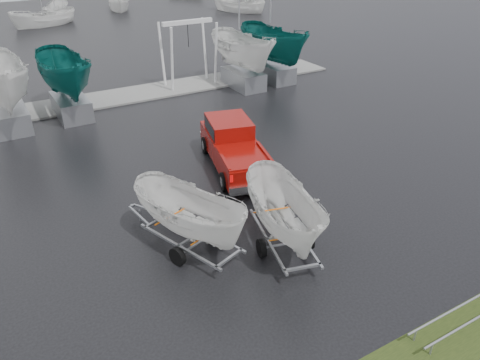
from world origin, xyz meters
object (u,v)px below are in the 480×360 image
pickup_truck (233,144)px  trailer_hitched (287,171)px  trailer_parked (188,175)px  boat_hoist (188,44)px

pickup_truck → trailer_hitched: trailer_hitched is taller
trailer_hitched → trailer_parked: (-2.59, 1.41, -0.08)m
pickup_truck → trailer_hitched: size_ratio=1.13×
pickup_truck → trailer_parked: 6.51m
trailer_parked → trailer_hitched: bearing=-48.1°
pickup_truck → boat_hoist: boat_hoist is taller
trailer_parked → boat_hoist: 17.63m
trailer_parked → pickup_truck: bearing=28.7°
trailer_hitched → boat_hoist: bearing=89.2°
pickup_truck → boat_hoist: (3.22, 11.33, 1.70)m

